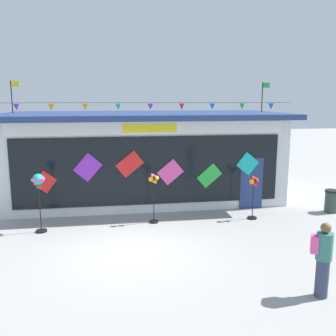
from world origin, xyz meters
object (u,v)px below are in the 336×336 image
(wind_spinner_center_left, at_px, (254,190))
(trash_bin, at_px, (331,201))
(wind_spinner_left, at_px, (154,190))
(wind_spinner_far_left, at_px, (39,186))
(person_near_camera, at_px, (323,258))
(kite_shop_building, at_px, (144,155))

(wind_spinner_center_left, relative_size, trash_bin, 1.85)
(wind_spinner_left, xyz_separation_m, wind_spinner_center_left, (3.54, -0.13, -0.10))
(wind_spinner_left, bearing_deg, trash_bin, 1.53)
(wind_spinner_left, relative_size, trash_bin, 2.05)
(trash_bin, bearing_deg, wind_spinner_far_left, -177.21)
(wind_spinner_far_left, height_order, person_near_camera, wind_spinner_far_left)
(kite_shop_building, distance_m, wind_spinner_center_left, 5.10)
(kite_shop_building, distance_m, wind_spinner_left, 3.53)
(wind_spinner_center_left, height_order, trash_bin, wind_spinner_center_left)
(wind_spinner_center_left, bearing_deg, person_near_camera, -96.04)
(wind_spinner_far_left, distance_m, wind_spinner_left, 3.75)
(wind_spinner_left, height_order, person_near_camera, wind_spinner_left)
(kite_shop_building, bearing_deg, wind_spinner_center_left, -45.41)
(kite_shop_building, bearing_deg, wind_spinner_far_left, -134.50)
(person_near_camera, bearing_deg, wind_spinner_left, 56.88)
(kite_shop_building, height_order, wind_spinner_far_left, kite_shop_building)
(wind_spinner_left, xyz_separation_m, person_near_camera, (2.98, -5.47, -0.27))
(wind_spinner_center_left, bearing_deg, trash_bin, 5.46)
(kite_shop_building, height_order, person_near_camera, kite_shop_building)
(kite_shop_building, height_order, wind_spinner_left, kite_shop_building)
(wind_spinner_left, bearing_deg, person_near_camera, -61.44)
(wind_spinner_left, xyz_separation_m, trash_bin, (6.79, 0.18, -0.72))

